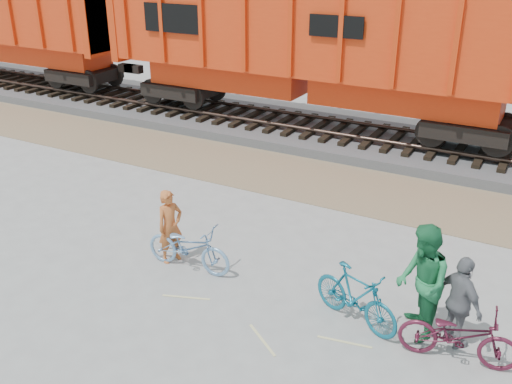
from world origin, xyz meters
TOP-DOWN VIEW (x-y plane):
  - ground at (0.00, 0.00)m, footprint 120.00×120.00m
  - gravel_strip at (0.00, 5.50)m, footprint 120.00×3.00m
  - ballast_bed at (0.00, 9.00)m, footprint 120.00×4.00m
  - track at (0.00, 9.00)m, footprint 120.00×2.60m
  - hopper_car_center at (-2.95, 9.00)m, footprint 14.00×3.13m
  - bicycle_blue at (-1.54, 0.08)m, footprint 1.87×0.74m
  - bicycle_teal at (1.94, -0.02)m, footprint 1.80×1.06m
  - bicycle_maroon at (3.65, -0.18)m, footprint 1.86×0.89m
  - person_solo at (-2.04, 0.18)m, footprint 0.54×0.65m
  - person_man at (2.94, 0.18)m, footprint 1.10×1.19m
  - person_woman at (3.55, 0.22)m, footprint 0.96×0.89m

SIDE VIEW (x-z plane):
  - ground at x=0.00m, z-range 0.00..0.00m
  - gravel_strip at x=0.00m, z-range 0.00..0.02m
  - ballast_bed at x=0.00m, z-range 0.00..0.30m
  - bicycle_maroon at x=3.65m, z-range 0.00..0.94m
  - track at x=0.00m, z-range 0.35..0.59m
  - bicycle_blue at x=-1.54m, z-range 0.00..0.96m
  - bicycle_teal at x=1.94m, z-range 0.00..1.04m
  - person_solo at x=-2.04m, z-range 0.00..1.53m
  - person_woman at x=3.55m, z-range 0.00..1.59m
  - person_man at x=2.94m, z-range 0.00..1.98m
  - hopper_car_center at x=-2.95m, z-range 0.68..5.33m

